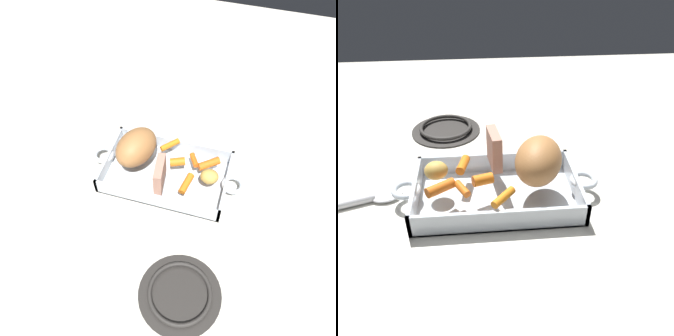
{
  "view_description": "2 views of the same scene",
  "coord_description": "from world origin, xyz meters",
  "views": [
    {
      "loc": [
        0.17,
        -0.58,
        0.85
      ],
      "look_at": [
        0.01,
        -0.03,
        0.08
      ],
      "focal_mm": 38.41,
      "sensor_mm": 36.0,
      "label": 1
    },
    {
      "loc": [
        0.03,
        0.59,
        0.49
      ],
      "look_at": [
        -0.02,
        -0.02,
        0.06
      ],
      "focal_mm": 37.41,
      "sensor_mm": 36.0,
      "label": 2
    }
  ],
  "objects": [
    {
      "name": "ground_plane",
      "position": [
        0.0,
        0.0,
        0.0
      ],
      "size": [
        1.99,
        1.99,
        0.0
      ],
      "primitive_type": "plane",
      "color": "silver"
    },
    {
      "name": "roasting_dish",
      "position": [
        0.0,
        0.0,
        0.01
      ],
      "size": [
        0.44,
        0.21,
        0.05
      ],
      "color": "silver",
      "rests_on": "ground_plane"
    },
    {
      "name": "pork_roast",
      "position": [
        -0.09,
        0.01,
        0.1
      ],
      "size": [
        0.13,
        0.16,
        0.09
      ],
      "primitive_type": "ellipsoid",
      "rotation": [
        0.0,
        0.0,
        1.23
      ],
      "color": "#AF7440",
      "rests_on": "roasting_dish"
    },
    {
      "name": "roast_slice_thin",
      "position": [
        0.0,
        -0.06,
        0.09
      ],
      "size": [
        0.03,
        0.09,
        0.08
      ],
      "primitive_type": "cube",
      "rotation": [
        0.04,
        0.0,
        0.13
      ],
      "color": "tan",
      "rests_on": "roasting_dish"
    },
    {
      "name": "baby_carrot_center_right",
      "position": [
        0.11,
        0.03,
        0.06
      ],
      "size": [
        0.06,
        0.05,
        0.03
      ],
      "primitive_type": "cylinder",
      "rotation": [
        1.51,
        0.0,
        2.22
      ],
      "color": "orange",
      "rests_on": "roasting_dish"
    },
    {
      "name": "baby_carrot_northeast",
      "position": [
        -0.01,
        0.07,
        0.06
      ],
      "size": [
        0.05,
        0.06,
        0.02
      ],
      "primitive_type": "cylinder",
      "rotation": [
        1.56,
        0.0,
        5.56
      ],
      "color": "orange",
      "rests_on": "roasting_dish"
    },
    {
      "name": "baby_carrot_center_left",
      "position": [
        0.07,
        -0.05,
        0.06
      ],
      "size": [
        0.03,
        0.06,
        0.02
      ],
      "primitive_type": "cylinder",
      "rotation": [
        1.49,
        0.0,
        2.94
      ],
      "color": "orange",
      "rests_on": "roasting_dish"
    },
    {
      "name": "baby_carrot_short",
      "position": [
        0.07,
        0.04,
        0.06
      ],
      "size": [
        0.04,
        0.05,
        0.02
      ],
      "primitive_type": "cylinder",
      "rotation": [
        1.61,
        0.0,
        3.65
      ],
      "color": "orange",
      "rests_on": "roasting_dish"
    },
    {
      "name": "baby_carrot_northwest",
      "position": [
        0.03,
        0.01,
        0.06
      ],
      "size": [
        0.05,
        0.04,
        0.03
      ],
      "primitive_type": "cylinder",
      "rotation": [
        1.5,
        0.0,
        1.93
      ],
      "color": "orange",
      "rests_on": "roasting_dish"
    },
    {
      "name": "potato_near_roast",
      "position": [
        0.12,
        -0.02,
        0.07
      ],
      "size": [
        0.05,
        0.05,
        0.04
      ],
      "primitive_type": "ellipsoid",
      "rotation": [
        0.0,
        0.0,
        0.13
      ],
      "color": "gold",
      "rests_on": "roasting_dish"
    },
    {
      "name": "stove_burner_rear",
      "position": [
        0.13,
        -0.32,
        0.01
      ],
      "size": [
        0.2,
        0.2,
        0.02
      ],
      "color": "#282623",
      "rests_on": "ground_plane"
    },
    {
      "name": "serving_spoon",
      "position": [
        0.29,
        -0.01,
        0.01
      ],
      "size": [
        0.22,
        0.1,
        0.02
      ],
      "rotation": [
        0.0,
        0.0,
        3.45
      ],
      "color": "white",
      "rests_on": "ground_plane"
    }
  ]
}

